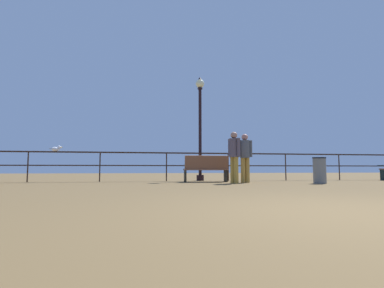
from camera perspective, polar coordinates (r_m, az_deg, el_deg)
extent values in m
plane|color=brown|center=(3.56, 29.48, -11.41)|extent=(60.00, 60.00, 0.00)
cube|color=black|center=(11.38, 1.13, -1.76)|extent=(21.42, 0.05, 0.05)
cube|color=black|center=(11.36, 1.13, -4.13)|extent=(21.42, 0.04, 0.04)
cylinder|color=black|center=(11.74, -28.72, -3.82)|extent=(0.04, 0.04, 1.04)
cylinder|color=black|center=(11.22, -17.09, -4.18)|extent=(0.04, 0.04, 1.04)
cylinder|color=black|center=(11.19, -4.87, -4.37)|extent=(0.04, 0.04, 1.04)
cylinder|color=black|center=(11.66, 6.89, -4.37)|extent=(0.04, 0.04, 1.04)
cylinder|color=black|center=(12.56, 17.35, -4.21)|extent=(0.04, 0.04, 1.04)
cylinder|color=black|center=(13.83, 26.15, -3.97)|extent=(0.04, 0.04, 1.04)
cube|color=brown|center=(10.58, 2.60, -4.86)|extent=(1.54, 0.52, 0.05)
cube|color=brown|center=(10.37, 2.82, -3.54)|extent=(1.53, 0.18, 0.48)
cube|color=black|center=(10.75, 6.42, -5.98)|extent=(0.05, 0.42, 0.43)
cube|color=black|center=(10.92, 6.15, -4.10)|extent=(0.05, 0.33, 0.04)
cube|color=black|center=(10.47, -1.30, -6.04)|extent=(0.05, 0.42, 0.43)
cube|color=black|center=(10.65, -1.42, -4.11)|extent=(0.05, 0.33, 0.04)
cube|color=black|center=(14.06, 32.67, -4.94)|extent=(0.04, 0.38, 0.44)
cube|color=black|center=(14.18, 32.16, -3.49)|extent=(0.04, 0.30, 0.04)
cylinder|color=black|center=(11.62, 1.57, -6.43)|extent=(0.28, 0.28, 0.22)
cylinder|color=black|center=(11.71, 1.55, 2.37)|extent=(0.12, 0.12, 3.36)
cylinder|color=black|center=(12.04, 1.53, 10.48)|extent=(0.19, 0.19, 0.06)
sphere|color=#E7ECBE|center=(12.09, 1.53, 11.39)|extent=(0.34, 0.34, 0.34)
cone|color=black|center=(12.16, 1.52, 12.38)|extent=(0.14, 0.14, 0.10)
cylinder|color=#AF893B|center=(10.08, 9.65, -4.93)|extent=(0.15, 0.15, 0.81)
cylinder|color=#AF893B|center=(10.14, 10.47, -4.92)|extent=(0.15, 0.15, 0.81)
cylinder|color=#4E5259|center=(10.13, 10.00, -0.96)|extent=(0.31, 0.31, 0.59)
cylinder|color=#4E5259|center=(10.05, 8.91, -0.86)|extent=(0.10, 0.10, 0.55)
cylinder|color=#4E5259|center=(10.21, 11.08, -0.89)|extent=(0.10, 0.10, 0.55)
sphere|color=#AA7164|center=(10.16, 9.97, 1.28)|extent=(0.21, 0.21, 0.21)
cylinder|color=#A98432|center=(9.57, 7.73, -4.96)|extent=(0.15, 0.15, 0.82)
cylinder|color=#A98432|center=(9.46, 8.36, -4.96)|extent=(0.15, 0.15, 0.82)
cylinder|color=#504553|center=(9.54, 7.99, -0.73)|extent=(0.31, 0.31, 0.59)
cylinder|color=#504553|center=(9.70, 7.18, -0.71)|extent=(0.10, 0.10, 0.56)
cylinder|color=#504553|center=(9.39, 8.84, -0.55)|extent=(0.10, 0.10, 0.56)
sphere|color=#9D705F|center=(9.58, 7.97, 1.66)|extent=(0.21, 0.21, 0.21)
ellipsoid|color=white|center=(11.52, -24.50, -0.88)|extent=(0.30, 0.23, 0.15)
ellipsoid|color=gray|center=(11.52, -24.49, -0.77)|extent=(0.27, 0.19, 0.05)
sphere|color=white|center=(11.53, -23.89, -0.57)|extent=(0.12, 0.12, 0.12)
cone|color=gold|center=(11.54, -23.49, -0.59)|extent=(0.06, 0.06, 0.05)
cube|color=gray|center=(11.51, -25.23, -0.82)|extent=(0.11, 0.09, 0.02)
cylinder|color=slate|center=(10.18, 23.05, -4.73)|extent=(0.39, 0.39, 0.78)
cylinder|color=black|center=(10.19, 22.98, -2.44)|extent=(0.40, 0.40, 0.04)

